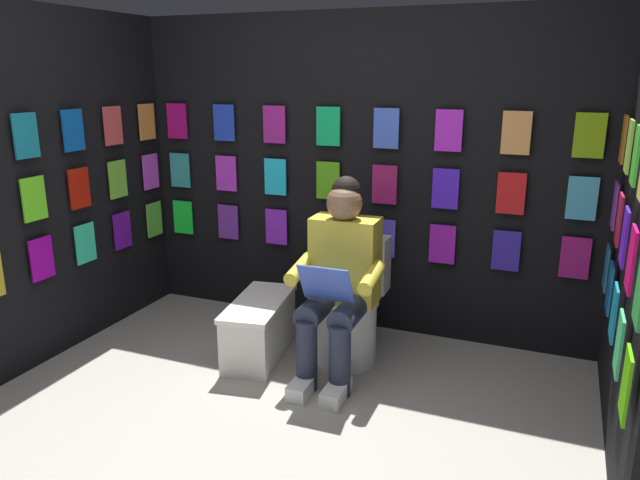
% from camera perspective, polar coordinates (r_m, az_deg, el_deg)
% --- Properties ---
extents(ground_plane, '(30.00, 30.00, 0.00)m').
position_cam_1_polar(ground_plane, '(3.01, -8.77, -20.67)').
color(ground_plane, '#9E998E').
extents(display_wall_back, '(3.35, 0.14, 2.17)m').
position_cam_1_polar(display_wall_back, '(4.19, 3.79, 6.12)').
color(display_wall_back, black).
rests_on(display_wall_back, ground).
extents(display_wall_right, '(0.14, 1.82, 2.17)m').
position_cam_1_polar(display_wall_right, '(4.26, -22.70, 5.09)').
color(display_wall_right, black).
rests_on(display_wall_right, ground).
extents(toilet, '(0.41, 0.56, 0.77)m').
position_cam_1_polar(toilet, '(3.84, 2.87, -6.52)').
color(toilet, white).
rests_on(toilet, ground).
extents(person_reading, '(0.53, 0.69, 1.19)m').
position_cam_1_polar(person_reading, '(3.54, 1.78, -3.71)').
color(person_reading, gold).
rests_on(person_reading, ground).
extents(comic_longbox_near, '(0.42, 0.74, 0.37)m').
position_cam_1_polar(comic_longbox_near, '(3.92, -5.77, -8.29)').
color(comic_longbox_near, white).
rests_on(comic_longbox_near, ground).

